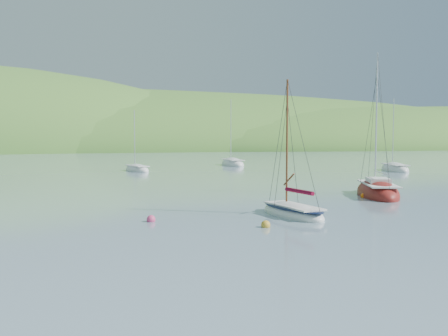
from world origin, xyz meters
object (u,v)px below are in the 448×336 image
object	(u,v)px
distant_sloop_d	(395,170)
distant_sloop_a	(137,170)
daysailer_white	(293,212)
sloop_red	(377,193)
distant_sloop_b	(233,164)

from	to	relation	value
distant_sloop_d	distant_sloop_a	bearing A→B (deg)	179.69
daysailer_white	distant_sloop_a	bearing A→B (deg)	87.58
daysailer_white	sloop_red	distance (m)	12.55
daysailer_white	distant_sloop_d	world-z (taller)	distant_sloop_d
sloop_red	distant_sloop_d	xyz separation A→B (m)	(18.13, 23.77, -0.04)
daysailer_white	distant_sloop_a	world-z (taller)	distant_sloop_a
distant_sloop_a	distant_sloop_d	world-z (taller)	distant_sloop_d
distant_sloop_a	distant_sloop_b	distance (m)	18.21
distant_sloop_a	distant_sloop_d	xyz separation A→B (m)	(33.21, -9.00, 0.02)
sloop_red	distant_sloop_a	bearing A→B (deg)	136.30
sloop_red	distant_sloop_b	world-z (taller)	sloop_red
daysailer_white	distant_sloop_d	bearing A→B (deg)	38.16
sloop_red	distant_sloop_a	size ratio (longest dim) A/B	1.38
daysailer_white	distant_sloop_d	distance (m)	42.01
sloop_red	distant_sloop_a	world-z (taller)	sloop_red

